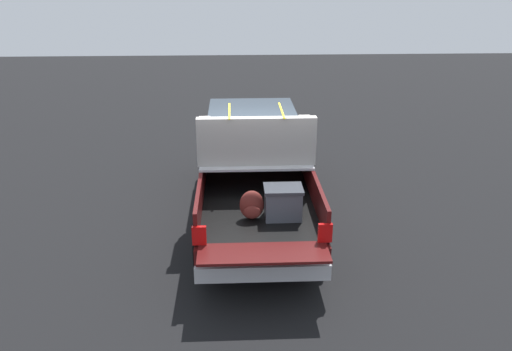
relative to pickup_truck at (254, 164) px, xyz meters
The scene contains 2 objects.
ground_plane 1.01m from the pickup_truck, behind, with size 40.00×40.00×0.00m, color black.
pickup_truck is the anchor object (origin of this frame).
Camera 1 is at (-8.99, 0.37, 4.48)m, focal length 36.28 mm.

